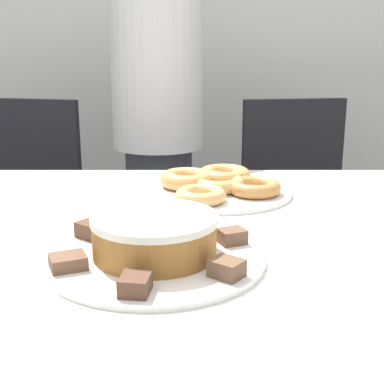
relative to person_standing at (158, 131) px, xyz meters
name	(u,v)px	position (x,y,z in m)	size (l,w,h in m)	color
wall_back	(191,1)	(0.12, 0.67, 0.49)	(8.00, 0.05, 2.60)	silver
table	(191,275)	(0.12, -0.94, -0.13)	(1.46, 1.03, 0.77)	silver
person_standing	(158,131)	(0.00, 0.00, 0.00)	(0.32, 0.32, 1.54)	#383842
office_chair_left	(17,232)	(-0.53, -0.02, -0.37)	(0.52, 0.52, 0.91)	black
office_chair_right	(302,231)	(0.53, -0.02, -0.37)	(0.50, 0.50, 0.91)	black
plate_cake	(154,258)	(0.06, -1.08, -0.04)	(0.36, 0.36, 0.01)	white
plate_donuts	(218,192)	(0.18, -0.68, -0.04)	(0.34, 0.34, 0.01)	white
frosted_cake	(154,235)	(0.06, -1.08, 0.00)	(0.20, 0.20, 0.07)	#9E662D
lamington_0	(95,230)	(-0.05, -1.00, -0.02)	(0.08, 0.07, 0.03)	brown
lamington_1	(67,262)	(-0.07, -1.14, -0.03)	(0.07, 0.06, 0.02)	brown
lamington_2	(135,284)	(0.04, -1.22, -0.02)	(0.05, 0.05, 0.03)	brown
lamington_3	(226,268)	(0.17, -1.17, -0.02)	(0.06, 0.06, 0.03)	brown
lamington_4	(231,236)	(0.19, -1.03, -0.02)	(0.06, 0.05, 0.02)	brown
lamington_5	(169,222)	(0.08, -0.94, -0.03)	(0.06, 0.06, 0.02)	brown
donut_0	(218,183)	(0.18, -0.68, -0.02)	(0.12, 0.12, 0.03)	#E5AD66
donut_1	(186,179)	(0.11, -0.65, -0.02)	(0.13, 0.13, 0.04)	tan
donut_2	(200,195)	(0.14, -0.78, -0.02)	(0.11, 0.11, 0.03)	#E5AD66
donut_3	(254,187)	(0.26, -0.71, -0.02)	(0.12, 0.12, 0.03)	#C68447
donut_4	(224,175)	(0.20, -0.61, -0.02)	(0.13, 0.13, 0.04)	tan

